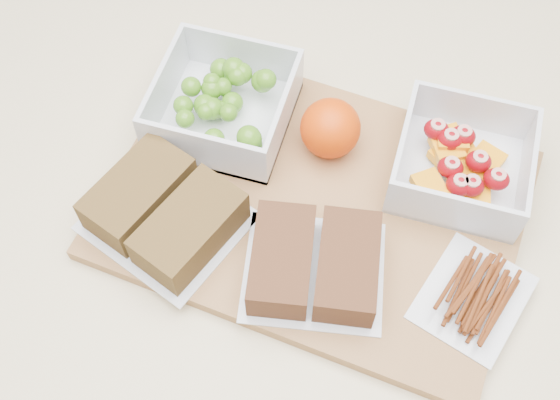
# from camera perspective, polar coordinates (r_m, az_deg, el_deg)

# --- Properties ---
(counter) EXTENTS (1.20, 0.90, 0.90)m
(counter) POSITION_cam_1_polar(r_m,az_deg,el_deg) (1.16, 0.62, -12.04)
(counter) COLOR beige
(counter) RESTS_ON ground
(cutting_board) EXTENTS (0.45, 0.34, 0.02)m
(cutting_board) POSITION_cam_1_polar(r_m,az_deg,el_deg) (0.74, 2.83, -0.33)
(cutting_board) COLOR #A37243
(cutting_board) RESTS_ON counter
(grape_container) EXTENTS (0.14, 0.14, 0.06)m
(grape_container) POSITION_cam_1_polar(r_m,az_deg,el_deg) (0.77, -4.47, 7.83)
(grape_container) COLOR silver
(grape_container) RESTS_ON cutting_board
(fruit_container) EXTENTS (0.13, 0.13, 0.06)m
(fruit_container) POSITION_cam_1_polar(r_m,az_deg,el_deg) (0.75, 14.48, 2.86)
(fruit_container) COLOR silver
(fruit_container) RESTS_ON cutting_board
(orange) EXTENTS (0.06, 0.06, 0.06)m
(orange) POSITION_cam_1_polar(r_m,az_deg,el_deg) (0.74, 4.11, 5.84)
(orange) COLOR #EB4405
(orange) RESTS_ON cutting_board
(sandwich_bag_left) EXTENTS (0.18, 0.17, 0.04)m
(sandwich_bag_left) POSITION_cam_1_polar(r_m,az_deg,el_deg) (0.71, -9.39, -0.92)
(sandwich_bag_left) COLOR silver
(sandwich_bag_left) RESTS_ON cutting_board
(sandwich_bag_center) EXTENTS (0.16, 0.14, 0.04)m
(sandwich_bag_center) POSITION_cam_1_polar(r_m,az_deg,el_deg) (0.68, 2.83, -5.18)
(sandwich_bag_center) COLOR silver
(sandwich_bag_center) RESTS_ON cutting_board
(pretzel_bag) EXTENTS (0.12, 0.13, 0.02)m
(pretzel_bag) POSITION_cam_1_polar(r_m,az_deg,el_deg) (0.70, 15.59, -7.32)
(pretzel_bag) COLOR silver
(pretzel_bag) RESTS_ON cutting_board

